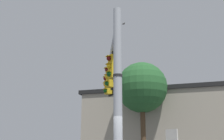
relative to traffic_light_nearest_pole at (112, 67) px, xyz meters
name	(u,v)px	position (x,y,z in m)	size (l,w,h in m)	color
signal_pole	(118,95)	(-2.11, 0.92, -1.69)	(0.29, 0.29, 6.42)	#ADB2B7
mast_arm	(112,55)	(0.75, -0.36, 0.80)	(0.21, 0.21, 6.27)	#ADB2B7
traffic_light_nearest_pole	(112,67)	(0.00, 0.00, 0.00)	(0.54, 0.49, 1.31)	black
traffic_light_mid_inner	(110,77)	(1.63, -0.73, 0.00)	(0.54, 0.49, 1.31)	black
traffic_light_mid_outer	(108,85)	(3.26, -1.46, 0.00)	(0.54, 0.49, 1.31)	black
street_name_sign	(117,78)	(-1.83, 0.80, -1.02)	(1.28, 0.68, 0.22)	#147238
bird_flying	(124,24)	(4.02, -2.98, 4.40)	(0.25, 0.19, 0.07)	#4C4742
storefront_building	(166,129)	(7.82, -9.12, -1.97)	(13.84, 13.80, 5.84)	#A89E89
tree_by_storefront	(142,88)	(5.40, -5.21, 0.62)	(3.52, 3.52, 7.32)	#4C3823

